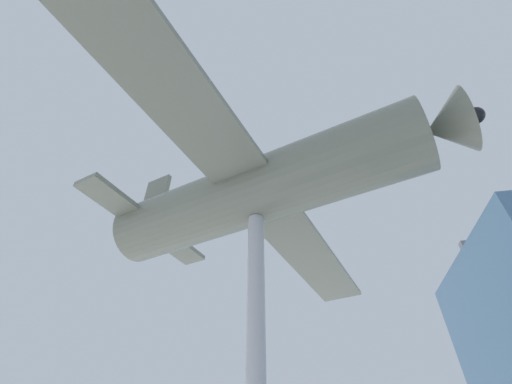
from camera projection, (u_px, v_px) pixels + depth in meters
The scene contains 2 objects.
support_pylon_central at pixel (256, 354), 7.84m from camera, with size 0.46×0.46×7.65m.
suspended_airplane at pixel (262, 190), 10.94m from camera, with size 18.00×11.96×3.57m.
Camera 1 is at (8.29, 1.26, 1.58)m, focal length 24.00 mm.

